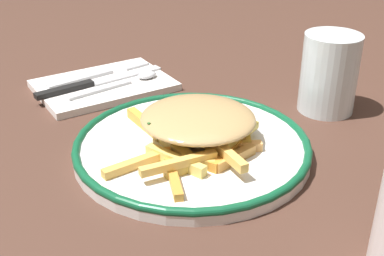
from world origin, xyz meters
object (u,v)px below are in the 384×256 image
(plate, at_px, (192,146))
(spoon, at_px, (129,81))
(fries_heap, at_px, (197,126))
(napkin, at_px, (102,86))
(fork, at_px, (100,74))
(water_glass, at_px, (329,73))
(knife, at_px, (90,84))

(plate, height_order, spoon, spoon)
(fries_heap, bearing_deg, napkin, -178.03)
(fries_heap, height_order, fork, fries_heap)
(napkin, bearing_deg, fries_heap, 1.97)
(water_glass, bearing_deg, plate, -91.65)
(knife, xyz_separation_m, spoon, (0.03, 0.05, 0.00))
(fries_heap, bearing_deg, knife, -173.61)
(plate, distance_m, water_glass, 0.23)
(spoon, relative_size, water_glass, 1.39)
(plate, bearing_deg, fries_heap, 45.83)
(fries_heap, xyz_separation_m, spoon, (-0.22, 0.03, -0.02))
(napkin, height_order, spoon, spoon)
(fries_heap, distance_m, fork, 0.27)
(knife, bearing_deg, napkin, 91.94)
(plate, relative_size, water_glass, 2.59)
(plate, distance_m, fork, 0.27)
(spoon, distance_m, water_glass, 0.30)
(fries_heap, xyz_separation_m, napkin, (-0.24, -0.01, -0.03))
(plate, distance_m, spoon, 0.22)
(fries_heap, bearing_deg, spoon, 173.11)
(fries_heap, xyz_separation_m, fork, (-0.27, 0.00, -0.02))
(knife, bearing_deg, water_glass, 45.25)
(fries_heap, distance_m, spoon, 0.22)
(napkin, bearing_deg, water_glass, 42.91)
(plate, relative_size, spoon, 1.86)
(knife, relative_size, spoon, 1.38)
(spoon, bearing_deg, fork, -157.44)
(plate, relative_size, fork, 1.61)
(knife, height_order, spoon, spoon)
(fork, relative_size, water_glass, 1.61)
(spoon, bearing_deg, knife, -114.96)
(fork, distance_m, spoon, 0.06)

